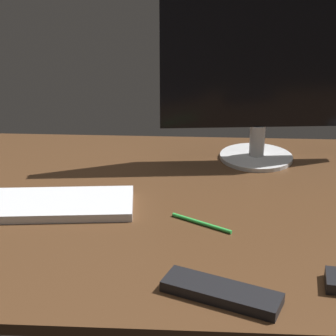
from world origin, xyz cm
name	(u,v)px	position (x,y,z in cm)	size (l,w,h in cm)	color
desk	(204,207)	(0.00, 0.00, 1.00)	(140.00, 84.00, 2.00)	#4C301C
monitor	(262,63)	(13.34, 26.01, 26.41)	(48.72, 18.34, 45.04)	silver
keyboard	(31,205)	(-35.88, -4.86, 2.89)	(42.21, 13.65, 1.79)	silver
tv_remote	(221,292)	(2.50, -33.65, 2.91)	(18.75, 5.54, 1.83)	black
pen	(201,223)	(-0.58, -9.94, 2.37)	(0.74, 0.74, 13.25)	green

